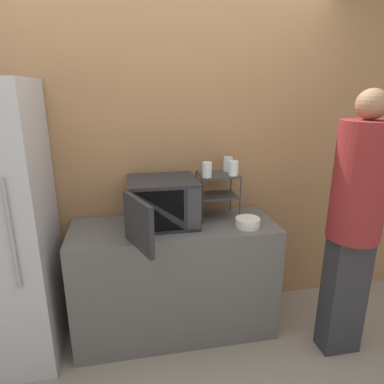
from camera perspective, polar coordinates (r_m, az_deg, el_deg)
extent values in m
plane|color=gray|center=(2.74, -1.75, -25.19)|extent=(12.00, 12.00, 0.00)
cube|color=#9E7047|center=(2.68, -4.12, 5.37)|extent=(8.00, 0.06, 2.60)
cube|color=#595654|center=(2.70, -2.84, -14.21)|extent=(1.49, 0.56, 0.88)
cube|color=#262628|center=(2.47, -4.93, -1.62)|extent=(0.49, 0.41, 0.34)
cube|color=#B7B2A8|center=(2.28, -5.72, -3.28)|extent=(0.35, 0.01, 0.29)
cube|color=#333338|center=(2.31, 0.37, -2.95)|extent=(0.10, 0.01, 0.30)
cube|color=#262628|center=(2.10, -8.94, -5.26)|extent=(0.17, 0.37, 0.32)
cylinder|color=#333333|center=(2.46, 1.80, -1.59)|extent=(0.01, 0.01, 0.34)
cylinder|color=#333333|center=(2.54, 8.03, -1.19)|extent=(0.01, 0.01, 0.34)
cylinder|color=#333333|center=(2.68, 0.70, -0.03)|extent=(0.01, 0.01, 0.34)
cylinder|color=#333333|center=(2.75, 6.47, 0.30)|extent=(0.01, 0.01, 0.34)
cube|color=#333333|center=(2.60, 4.26, -0.60)|extent=(0.28, 0.23, 0.01)
cube|color=#333333|center=(2.56, 4.34, 2.92)|extent=(0.28, 0.23, 0.01)
cylinder|color=silver|center=(2.44, 2.51, 3.73)|extent=(0.07, 0.07, 0.11)
cylinder|color=silver|center=(2.64, 6.02, 4.67)|extent=(0.07, 0.07, 0.11)
cylinder|color=silver|center=(2.51, 6.93, 3.96)|extent=(0.07, 0.07, 0.11)
cylinder|color=silver|center=(2.49, 9.22, -5.66)|extent=(0.10, 0.10, 0.01)
cylinder|color=silver|center=(2.48, 9.25, -5.04)|extent=(0.18, 0.18, 0.07)
cube|color=#2D2D33|center=(2.73, 23.91, -15.40)|extent=(0.27, 0.17, 0.88)
cylinder|color=maroon|center=(2.42, 26.24, 1.51)|extent=(0.34, 0.34, 0.77)
sphere|color=#936B4C|center=(2.35, 27.79, 12.83)|extent=(0.19, 0.19, 0.19)
cylinder|color=#99999E|center=(2.18, -27.89, -6.49)|extent=(0.02, 0.02, 0.66)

